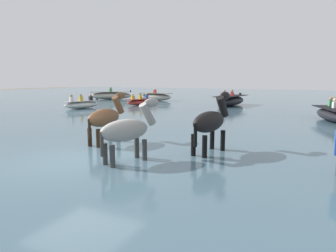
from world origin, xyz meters
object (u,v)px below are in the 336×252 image
at_px(boat_distant_east, 81,104).
at_px(horse_trailing_bay, 106,119).
at_px(boat_near_port, 111,95).
at_px(horse_lead_black, 210,123).
at_px(boat_distant_west, 140,102).
at_px(horse_flank_grey, 127,132).
at_px(boat_mid_channel, 231,101).
at_px(boat_mid_outer, 155,97).
at_px(boat_near_starboard, 334,115).

bearing_deg(boat_distant_east, horse_trailing_bay, -45.11).
height_order(horse_trailing_bay, boat_near_port, horse_trailing_bay).
height_order(horse_lead_black, boat_distant_west, horse_lead_black).
xyz_separation_m(horse_trailing_bay, boat_distant_east, (-8.86, 8.89, -0.53)).
bearing_deg(boat_distant_east, horse_flank_grey, -44.30).
bearing_deg(boat_near_port, boat_distant_east, -66.40).
relative_size(horse_lead_black, boat_mid_channel, 0.50).
relative_size(boat_distant_east, boat_distant_west, 1.01).
xyz_separation_m(horse_flank_grey, boat_mid_outer, (-9.71, 19.71, -0.43)).
xyz_separation_m(horse_lead_black, boat_mid_outer, (-11.31, 17.82, -0.50)).
bearing_deg(boat_mid_channel, boat_near_port, 171.19).
xyz_separation_m(boat_distant_east, boat_mid_outer, (1.05, 9.21, 0.07)).
bearing_deg(boat_distant_west, horse_flank_grey, -60.20).
xyz_separation_m(horse_flank_grey, boat_distant_west, (-8.47, 14.79, -0.53)).
xyz_separation_m(boat_distant_east, boat_distant_west, (2.29, 4.28, -0.03)).
height_order(horse_flank_grey, boat_near_port, horse_flank_grey).
bearing_deg(boat_mid_channel, horse_flank_grey, -84.29).
height_order(horse_lead_black, horse_flank_grey, horse_lead_black).
xyz_separation_m(boat_mid_channel, boat_near_starboard, (6.84, -6.33, -0.06)).
bearing_deg(horse_lead_black, horse_flank_grey, -130.28).
distance_m(boat_mid_channel, boat_distant_west, 7.17).
height_order(boat_mid_channel, boat_mid_outer, boat_mid_channel).
relative_size(horse_lead_black, boat_near_port, 0.50).
distance_m(boat_near_port, boat_distant_east, 9.48).
relative_size(horse_trailing_bay, horse_flank_grey, 1.03).
xyz_separation_m(boat_near_port, boat_distant_east, (3.80, -8.69, -0.10)).
relative_size(horse_flank_grey, boat_near_starboard, 0.53).
xyz_separation_m(boat_mid_channel, boat_distant_east, (-9.04, -6.70, -0.11)).
bearing_deg(boat_mid_channel, boat_mid_outer, 162.58).
height_order(boat_near_port, boat_distant_east, boat_near_port).
bearing_deg(boat_mid_outer, horse_flank_grey, -63.77).
height_order(horse_flank_grey, boat_distant_east, horse_flank_grey).
relative_size(boat_near_port, boat_distant_west, 1.58).
distance_m(boat_mid_outer, boat_distant_west, 5.08).
relative_size(horse_trailing_bay, boat_distant_west, 0.77).
relative_size(horse_lead_black, boat_mid_outer, 0.65).
bearing_deg(horse_lead_black, horse_trailing_bay, -175.50).
relative_size(boat_near_starboard, boat_distant_east, 1.40).
bearing_deg(boat_distant_west, horse_lead_black, -52.02).
bearing_deg(horse_lead_black, boat_near_starboard, 68.63).
xyz_separation_m(horse_lead_black, boat_distant_east, (-12.36, 8.62, -0.57)).
xyz_separation_m(boat_near_port, boat_distant_west, (6.09, -4.41, -0.13)).
bearing_deg(horse_flank_grey, boat_mid_channel, 95.71).
height_order(horse_flank_grey, boat_distant_west, horse_flank_grey).
distance_m(horse_lead_black, boat_distant_west, 16.38).
relative_size(horse_flank_grey, boat_mid_outer, 0.61).
bearing_deg(boat_mid_outer, boat_mid_channel, -17.42).
bearing_deg(horse_trailing_bay, boat_near_port, 125.75).
distance_m(horse_trailing_bay, boat_distant_east, 12.56).
distance_m(boat_near_port, boat_near_starboard, 21.36).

